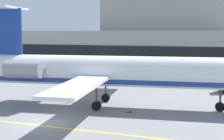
% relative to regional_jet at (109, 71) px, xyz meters
% --- Properties ---
extents(ground, '(120.00, 120.00, 0.11)m').
position_rel_regional_jet_xyz_m(ground, '(-2.82, -7.75, -3.65)').
color(ground, slate).
extents(terminal_building, '(67.28, 15.27, 18.88)m').
position_rel_regional_jet_xyz_m(terminal_building, '(-5.06, 40.13, 3.05)').
color(terminal_building, '#ADA89E').
rests_on(terminal_building, ground).
extents(regional_jet, '(33.39, 24.70, 10.18)m').
position_rel_regional_jet_xyz_m(regional_jet, '(0.00, 0.00, 0.00)').
color(regional_jet, white).
rests_on(regional_jet, ground).
extents(fuel_tank, '(6.03, 2.30, 2.23)m').
position_rel_regional_jet_xyz_m(fuel_tank, '(-16.15, 22.00, -2.34)').
color(fuel_tank, white).
rests_on(fuel_tank, ground).
extents(safety_cone_alpha, '(0.47, 0.47, 0.55)m').
position_rel_regional_jet_xyz_m(safety_cone_alpha, '(-6.63, 0.94, -3.36)').
color(safety_cone_alpha, orange).
rests_on(safety_cone_alpha, ground).
extents(safety_cone_bravo, '(0.47, 0.47, 0.55)m').
position_rel_regional_jet_xyz_m(safety_cone_bravo, '(2.70, -1.80, -3.36)').
color(safety_cone_bravo, orange).
rests_on(safety_cone_bravo, ground).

